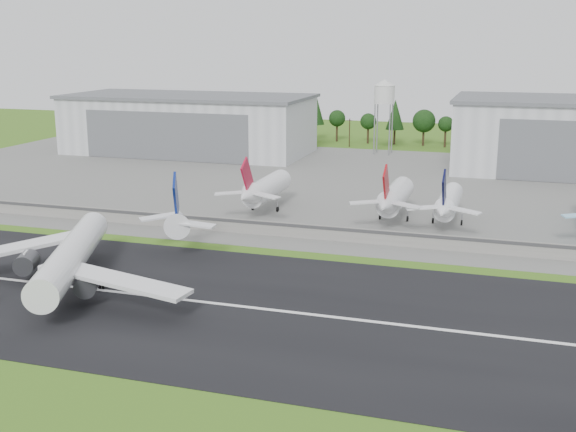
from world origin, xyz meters
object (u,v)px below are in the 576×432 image
(parked_jet_navy, at_px, (448,203))
(ground_vehicle, at_px, (45,283))
(main_airliner, at_px, (70,263))
(parked_jet_red_b, at_px, (393,198))
(parked_jet_red_a, at_px, (263,189))

(parked_jet_navy, bearing_deg, ground_vehicle, -134.62)
(main_airliner, bearing_deg, parked_jet_red_b, -147.59)
(ground_vehicle, relative_size, parked_jet_navy, 0.17)
(main_airliner, bearing_deg, parked_jet_navy, -154.40)
(ground_vehicle, height_order, parked_jet_red_b, parked_jet_red_b)
(main_airliner, bearing_deg, ground_vehicle, -11.72)
(parked_jet_red_b, bearing_deg, parked_jet_navy, -0.27)
(parked_jet_navy, bearing_deg, parked_jet_red_b, 179.73)
(main_airliner, relative_size, parked_jet_red_b, 1.83)
(ground_vehicle, bearing_deg, parked_jet_red_a, -12.11)
(main_airliner, relative_size, parked_jet_red_a, 1.83)
(parked_jet_red_a, relative_size, parked_jet_navy, 1.00)
(parked_jet_red_b, height_order, parked_jet_navy, parked_jet_red_b)
(main_airliner, height_order, ground_vehicle, main_airliner)
(parked_jet_red_a, distance_m, parked_jet_red_b, 34.50)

